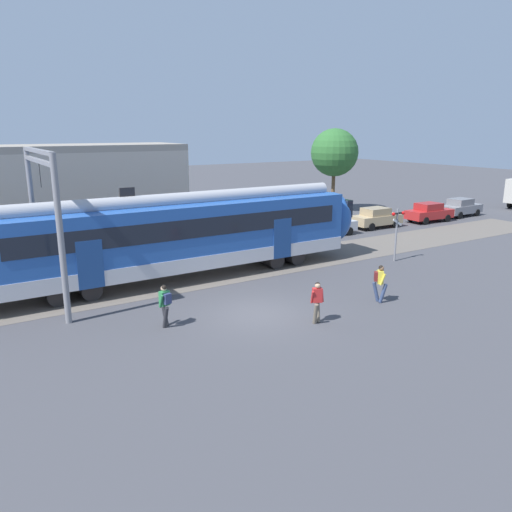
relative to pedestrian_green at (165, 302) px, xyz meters
name	(u,v)px	position (x,y,z in m)	size (l,w,h in m)	color
ground_plane	(257,314)	(3.69, -0.69, -0.99)	(160.00, 160.00, 0.00)	#424247
pedestrian_green	(165,302)	(0.00, 0.00, 0.00)	(0.53, 0.70, 1.67)	#28282D
pedestrian_red	(317,299)	(5.13, -2.71, 0.00)	(0.65, 0.58, 1.67)	#6B6051
pedestrian_yellow	(380,280)	(8.93, -2.26, 0.00)	(0.53, 0.67, 1.67)	navy
parked_car_silver	(328,225)	(16.16, 9.81, -0.21)	(4.04, 1.84, 1.54)	#B7BABF
parked_car_tan	(376,218)	(21.11, 10.07, -0.21)	(4.03, 1.81, 1.54)	tan
parked_car_red	(429,212)	(26.57, 9.63, -0.21)	(4.07, 1.89, 1.54)	#B22323
parked_car_grey	(461,207)	(31.05, 9.98, -0.21)	(4.07, 1.89, 1.54)	gray
catenary_gantry	(43,203)	(-3.06, 5.58, 3.32)	(0.24, 6.64, 6.53)	gray
crossing_signal	(397,226)	(14.80, 2.29, 1.02)	(0.96, 0.22, 3.00)	gray
background_building	(12,201)	(-3.26, 15.48, 2.22)	(20.52, 5.00, 9.20)	#B2A899
street_tree_right	(334,153)	(23.39, 17.86, 4.28)	(4.22, 4.22, 7.40)	brown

